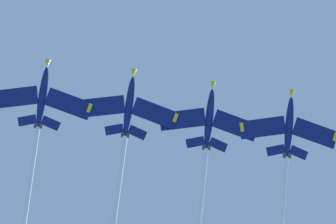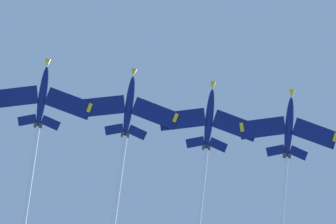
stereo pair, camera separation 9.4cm
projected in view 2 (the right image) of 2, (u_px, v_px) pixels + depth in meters
jet_far_left at (287, 158)px, 130.50m from camera, size 37.85×24.05×17.77m
jet_inner_left at (206, 154)px, 130.11m from camera, size 34.04×22.70×16.47m
jet_centre at (122, 159)px, 128.70m from camera, size 39.84×26.10×19.64m
jet_inner_right at (38, 129)px, 128.36m from camera, size 34.85×23.19×17.42m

